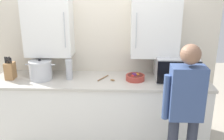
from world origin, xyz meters
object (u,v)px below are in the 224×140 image
stock_pot (41,70)px  wooden_spoon (108,79)px  thermos_flask (69,69)px  knife_block (10,70)px  person_figure (185,107)px  microwave_oven (174,68)px  fruit_bowl (135,77)px

stock_pot → wooden_spoon: stock_pot is taller
stock_pot → thermos_flask: (0.38, 0.02, 0.01)m
wooden_spoon → knife_block: (-1.30, -0.01, 0.11)m
thermos_flask → person_figure: person_figure is taller
microwave_oven → fruit_bowl: bearing=-174.6°
fruit_bowl → knife_block: bearing=-179.6°
fruit_bowl → person_figure: bearing=-59.7°
knife_block → person_figure: person_figure is taller
microwave_oven → stock_pot: bearing=-178.0°
thermos_flask → fruit_bowl: bearing=-0.2°
microwave_oven → thermos_flask: size_ratio=2.02×
knife_block → stock_pot: bearing=-0.2°
microwave_oven → stock_pot: 1.77m
fruit_bowl → person_figure: 0.93m
stock_pot → wooden_spoon: bearing=0.9°
wooden_spoon → person_figure: bearing=-44.0°
fruit_bowl → knife_block: (-1.66, -0.01, 0.07)m
stock_pot → thermos_flask: 0.38m
wooden_spoon → microwave_oven: bearing=3.1°
stock_pot → wooden_spoon: size_ratio=1.67×
thermos_flask → wooden_spoon: bearing=-0.2°
thermos_flask → fruit_bowl: thermos_flask is taller
wooden_spoon → fruit_bowl: (0.37, -0.00, 0.03)m
microwave_oven → thermos_flask: (-1.39, -0.05, -0.02)m
wooden_spoon → stock_pot: bearing=-179.1°
wooden_spoon → knife_block: size_ratio=0.76×
stock_pot → fruit_bowl: bearing=0.6°
person_figure → microwave_oven: bearing=87.1°
knife_block → person_figure: bearing=-20.4°
stock_pot → person_figure: (1.72, -0.79, -0.10)m
microwave_oven → stock_pot: size_ratio=1.38×
knife_block → thermos_flask: bearing=1.0°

